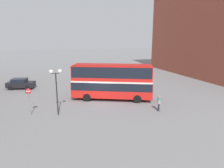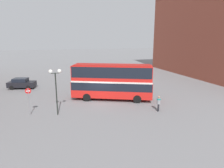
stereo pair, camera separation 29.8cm
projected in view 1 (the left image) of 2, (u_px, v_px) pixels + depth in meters
name	position (u px, v px, depth m)	size (l,w,h in m)	color
ground_plane	(100.00, 102.00, 24.51)	(240.00, 240.00, 0.00)	slate
building_row_right	(216.00, 30.00, 39.23)	(10.72, 32.51, 18.39)	brown
double_decker_bus	(112.00, 80.00, 25.07)	(10.17, 6.30, 4.49)	red
pedestrian_foreground	(159.00, 102.00, 21.37)	(0.58, 0.58, 1.69)	#232328
parked_car_kerb_near	(133.00, 74.00, 39.03)	(4.56, 2.45, 1.59)	silver
parked_car_kerb_far	(21.00, 84.00, 30.82)	(4.32, 2.74, 1.63)	black
parked_car_side_street	(90.00, 73.00, 40.49)	(4.30, 2.11, 1.58)	navy
street_lamp_twin_globe	(56.00, 79.00, 19.62)	(1.25, 0.41, 4.72)	black
no_entry_sign	(29.00, 98.00, 19.99)	(0.58, 0.08, 2.82)	gray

